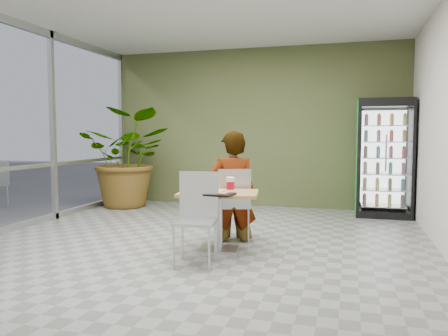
{
  "coord_description": "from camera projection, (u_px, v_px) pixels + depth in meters",
  "views": [
    {
      "loc": [
        1.88,
        -5.23,
        1.46
      ],
      "look_at": [
        0.23,
        0.53,
        1.0
      ],
      "focal_mm": 35.0,
      "sensor_mm": 36.0,
      "label": 1
    }
  ],
  "objects": [
    {
      "name": "dining_table",
      "position": [
        218.0,
        209.0,
        5.44
      ],
      "size": [
        1.07,
        0.83,
        0.75
      ],
      "rotation": [
        0.0,
        0.0,
        0.16
      ],
      "color": "#B07B4B",
      "rests_on": "ground"
    },
    {
      "name": "room_envelope",
      "position": [
        195.0,
        123.0,
        5.52
      ],
      "size": [
        6.0,
        7.0,
        3.2
      ],
      "primitive_type": null,
      "color": "silver",
      "rests_on": "ground"
    },
    {
      "name": "beverage_fridge",
      "position": [
        384.0,
        158.0,
        7.77
      ],
      "size": [
        0.95,
        0.73,
        2.09
      ],
      "rotation": [
        0.0,
        0.0,
        0.0
      ],
      "color": "black",
      "rests_on": "ground"
    },
    {
      "name": "ground",
      "position": [
        195.0,
        248.0,
        5.64
      ],
      "size": [
        7.0,
        7.0,
        0.0
      ],
      "primitive_type": "plane",
      "color": "gray",
      "rests_on": "ground"
    },
    {
      "name": "soda_cup",
      "position": [
        230.0,
        185.0,
        5.4
      ],
      "size": [
        0.1,
        0.1,
        0.18
      ],
      "color": "white",
      "rests_on": "dining_table"
    },
    {
      "name": "chair_far",
      "position": [
        234.0,
        199.0,
        5.96
      ],
      "size": [
        0.56,
        0.57,
        1.0
      ],
      "rotation": [
        0.0,
        0.0,
        3.48
      ],
      "color": "#B3B5B8",
      "rests_on": "ground"
    },
    {
      "name": "seated_woman",
      "position": [
        232.0,
        197.0,
        6.01
      ],
      "size": [
        0.77,
        0.63,
        1.81
      ],
      "primitive_type": "imported",
      "rotation": [
        0.0,
        0.0,
        3.48
      ],
      "color": "black",
      "rests_on": "ground"
    },
    {
      "name": "napkin_stack",
      "position": [
        195.0,
        193.0,
        5.26
      ],
      "size": [
        0.18,
        0.18,
        0.02
      ],
      "primitive_type": "cube",
      "rotation": [
        0.0,
        0.0,
        -0.13
      ],
      "color": "white",
      "rests_on": "dining_table"
    },
    {
      "name": "chair_near",
      "position": [
        197.0,
        210.0,
        4.96
      ],
      "size": [
        0.51,
        0.52,
        1.03
      ],
      "rotation": [
        0.0,
        0.0,
        0.13
      ],
      "color": "#B3B5B8",
      "rests_on": "ground"
    },
    {
      "name": "potted_plant",
      "position": [
        129.0,
        158.0,
        8.81
      ],
      "size": [
        2.01,
        1.81,
        1.97
      ],
      "primitive_type": "imported",
      "rotation": [
        0.0,
        0.0,
        0.17
      ],
      "color": "#38702D",
      "rests_on": "ground"
    },
    {
      "name": "cafeteria_tray",
      "position": [
        217.0,
        194.0,
        5.11
      ],
      "size": [
        0.42,
        0.33,
        0.02
      ],
      "primitive_type": "cube",
      "rotation": [
        0.0,
        0.0,
        -0.13
      ],
      "color": "black",
      "rests_on": "dining_table"
    },
    {
      "name": "pizza_plate",
      "position": [
        215.0,
        190.0,
        5.51
      ],
      "size": [
        0.32,
        0.31,
        0.03
      ],
      "color": "white",
      "rests_on": "dining_table"
    },
    {
      "name": "storefront_frame",
      "position": [
        1.0,
        125.0,
        6.34
      ],
      "size": [
        0.1,
        7.0,
        3.2
      ],
      "primitive_type": null,
      "color": "#B3B5B8",
      "rests_on": "ground"
    }
  ]
}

